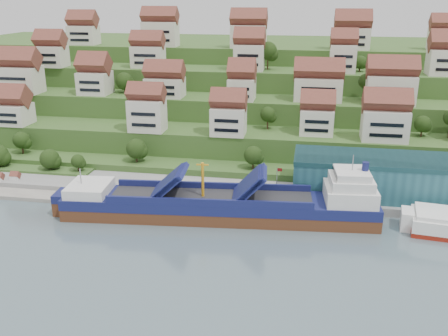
# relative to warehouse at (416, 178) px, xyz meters

# --- Properties ---
(ground) EXTENTS (300.00, 300.00, 0.00)m
(ground) POSITION_rel_warehouse_xyz_m (-52.00, -17.00, -7.20)
(ground) COLOR slate
(ground) RESTS_ON ground
(quay) EXTENTS (180.00, 14.00, 2.20)m
(quay) POSITION_rel_warehouse_xyz_m (-32.00, -2.00, -6.10)
(quay) COLOR gray
(quay) RESTS_ON ground
(pebble_beach) EXTENTS (45.00, 20.00, 1.00)m
(pebble_beach) POSITION_rel_warehouse_xyz_m (-110.00, -5.00, -6.70)
(pebble_beach) COLOR gray
(pebble_beach) RESTS_ON ground
(hillside) EXTENTS (260.00, 128.00, 31.00)m
(hillside) POSITION_rel_warehouse_xyz_m (-52.00, 86.55, 3.46)
(hillside) COLOR #2D4C1E
(hillside) RESTS_ON ground
(hillside_village) EXTENTS (161.99, 65.02, 29.28)m
(hillside_village) POSITION_rel_warehouse_xyz_m (-50.10, 43.96, 17.50)
(hillside_village) COLOR silver
(hillside_village) RESTS_ON ground
(hillside_trees) EXTENTS (143.77, 62.39, 31.80)m
(hillside_trees) POSITION_rel_warehouse_xyz_m (-62.91, 25.22, 8.57)
(hillside_trees) COLOR #243E14
(hillside_trees) RESTS_ON ground
(warehouse) EXTENTS (60.00, 15.00, 10.00)m
(warehouse) POSITION_rel_warehouse_xyz_m (0.00, 0.00, 0.00)
(warehouse) COLOR #265C68
(warehouse) RESTS_ON quay
(flagpole) EXTENTS (1.28, 0.16, 8.00)m
(flagpole) POSITION_rel_warehouse_xyz_m (-33.89, -7.00, -0.32)
(flagpole) COLOR gray
(flagpole) RESTS_ON quay
(cargo_ship) EXTENTS (74.47, 17.92, 16.30)m
(cargo_ship) POSITION_rel_warehouse_xyz_m (-44.82, -15.81, -4.06)
(cargo_ship) COLOR #542E19
(cargo_ship) RESTS_ON ground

